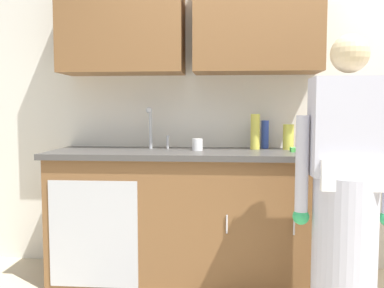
% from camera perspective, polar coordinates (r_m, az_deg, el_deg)
% --- Properties ---
extents(kitchen_wall_with_uppers, '(4.80, 0.44, 2.70)m').
position_cam_1_polar(kitchen_wall_with_uppers, '(3.25, 7.16, 8.98)').
color(kitchen_wall_with_uppers, silver).
rests_on(kitchen_wall_with_uppers, ground).
extents(counter_cabinet, '(1.90, 0.62, 0.90)m').
position_cam_1_polar(counter_cabinet, '(3.05, -0.72, -10.13)').
color(counter_cabinet, brown).
rests_on(counter_cabinet, ground).
extents(countertop, '(1.96, 0.66, 0.04)m').
position_cam_1_polar(countertop, '(2.97, -0.67, -1.31)').
color(countertop, '#474442').
rests_on(countertop, counter_cabinet).
extents(sink, '(0.50, 0.36, 0.35)m').
position_cam_1_polar(sink, '(3.01, -5.45, -1.14)').
color(sink, '#B7BABF').
rests_on(sink, counter_cabinet).
extents(person_at_sink, '(0.55, 0.34, 1.62)m').
position_cam_1_polar(person_at_sink, '(2.38, 20.37, -8.59)').
color(person_at_sink, white).
rests_on(person_at_sink, ground).
extents(bottle_water_tall, '(0.08, 0.08, 0.18)m').
position_cam_1_polar(bottle_water_tall, '(3.20, 16.02, 0.94)').
color(bottle_water_tall, '#E05933').
rests_on(bottle_water_tall, countertop).
extents(bottle_cleaner_spray, '(0.07, 0.07, 0.26)m').
position_cam_1_polar(bottle_cleaner_spray, '(3.10, 8.69, 1.69)').
color(bottle_cleaner_spray, '#D8D14C').
rests_on(bottle_cleaner_spray, countertop).
extents(bottle_dish_liquid, '(0.06, 0.06, 0.21)m').
position_cam_1_polar(bottle_dish_liquid, '(3.19, 10.01, 1.31)').
color(bottle_dish_liquid, '#334CB2').
rests_on(bottle_dish_liquid, countertop).
extents(bottle_water_short, '(0.08, 0.08, 0.19)m').
position_cam_1_polar(bottle_water_short, '(3.13, 13.12, 0.95)').
color(bottle_water_short, '#D8D14C').
rests_on(bottle_water_short, countertop).
extents(cup_by_sink, '(0.08, 0.08, 0.08)m').
position_cam_1_polar(cup_by_sink, '(2.98, 0.75, -0.08)').
color(cup_by_sink, white).
rests_on(cup_by_sink, countertop).
extents(sponge, '(0.11, 0.07, 0.03)m').
position_cam_1_polar(sponge, '(2.97, 14.44, -0.76)').
color(sponge, '#4CBF4C').
rests_on(sponge, countertop).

